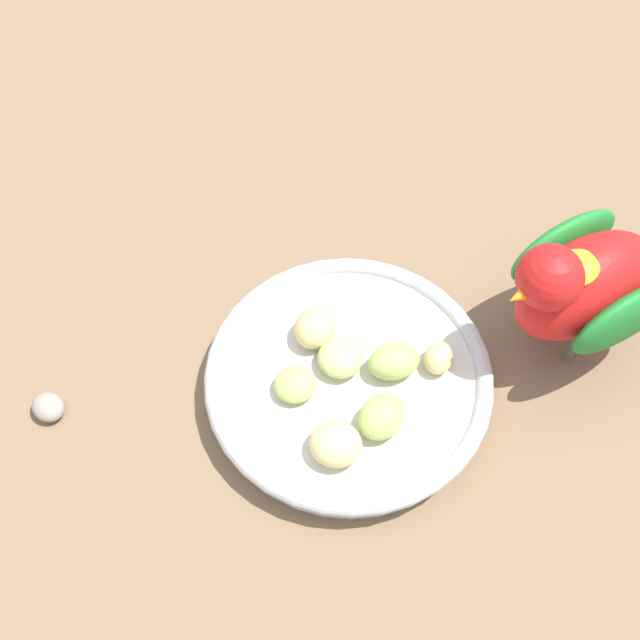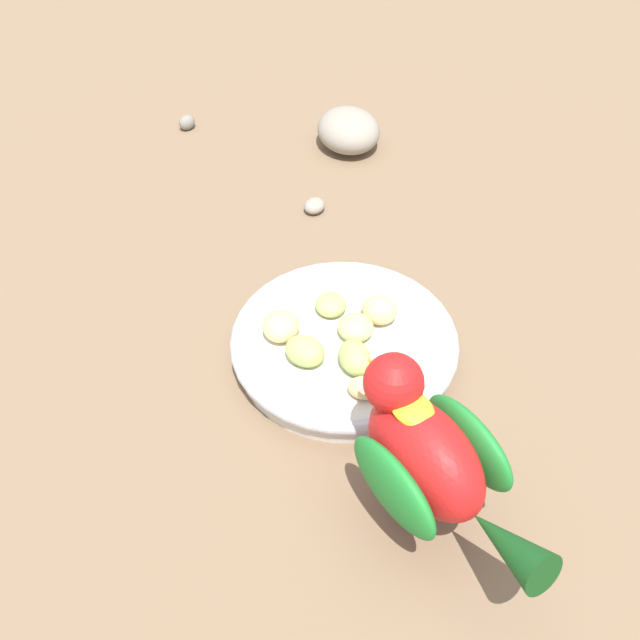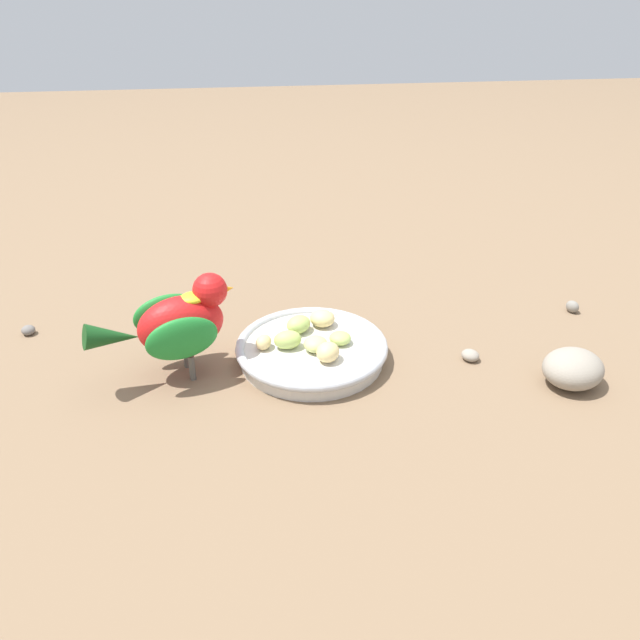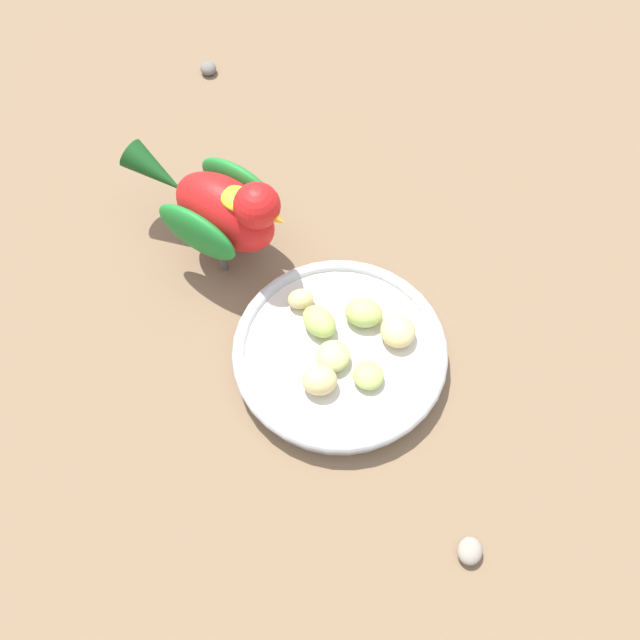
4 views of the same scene
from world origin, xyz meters
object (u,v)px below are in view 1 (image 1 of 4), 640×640
(apple_piece_4, at_px, (315,328))
(apple_piece_1, at_px, (295,385))
(apple_piece_5, at_px, (336,444))
(apple_piece_3, at_px, (394,361))
(apple_piece_2, at_px, (382,417))
(feeding_bowl, at_px, (348,382))
(apple_piece_0, at_px, (340,358))
(pebble_0, at_px, (48,407))
(parrot, at_px, (591,280))
(apple_piece_6, at_px, (438,358))

(apple_piece_4, bearing_deg, apple_piece_1, 151.15)
(apple_piece_5, bearing_deg, apple_piece_1, 19.35)
(apple_piece_3, bearing_deg, apple_piece_2, 155.22)
(feeding_bowl, distance_m, apple_piece_3, 0.04)
(apple_piece_0, distance_m, pebble_0, 0.21)
(apple_piece_3, bearing_deg, feeding_bowl, 89.95)
(apple_piece_2, xyz_separation_m, parrot, (0.05, -0.15, 0.04))
(apple_piece_6, height_order, parrot, parrot)
(apple_piece_0, bearing_deg, apple_piece_5, 165.27)
(apple_piece_0, distance_m, parrot, 0.18)
(apple_piece_1, height_order, pebble_0, apple_piece_1)
(apple_piece_2, relative_size, apple_piece_3, 0.98)
(feeding_bowl, bearing_deg, apple_piece_4, 24.21)
(apple_piece_1, xyz_separation_m, apple_piece_4, (0.04, -0.02, 0.00))
(apple_piece_4, bearing_deg, apple_piece_2, -158.30)
(apple_piece_1, distance_m, apple_piece_3, 0.07)
(feeding_bowl, relative_size, apple_piece_5, 5.74)
(apple_piece_6, distance_m, parrot, 0.12)
(apple_piece_1, bearing_deg, parrot, -86.05)
(apple_piece_6, bearing_deg, apple_piece_3, 86.24)
(feeding_bowl, xyz_separation_m, apple_piece_3, (-0.00, -0.03, 0.02))
(apple_piece_4, xyz_separation_m, apple_piece_5, (-0.09, 0.00, -0.00))
(apple_piece_4, bearing_deg, pebble_0, 93.20)
(apple_piece_3, height_order, apple_piece_4, same)
(feeding_bowl, distance_m, apple_piece_6, 0.07)
(apple_piece_3, distance_m, parrot, 0.14)
(feeding_bowl, height_order, apple_piece_0, apple_piece_0)
(apple_piece_3, bearing_deg, apple_piece_1, 91.76)
(apple_piece_0, xyz_separation_m, apple_piece_2, (-0.05, -0.02, 0.00))
(apple_piece_1, height_order, apple_piece_3, apple_piece_3)
(feeding_bowl, xyz_separation_m, parrot, (0.01, -0.17, 0.06))
(apple_piece_0, xyz_separation_m, apple_piece_4, (0.03, 0.01, 0.00))
(apple_piece_3, distance_m, apple_piece_5, 0.07)
(apple_piece_4, distance_m, pebble_0, 0.20)
(pebble_0, bearing_deg, apple_piece_5, -112.54)
(apple_piece_1, relative_size, parrot, 0.16)
(apple_piece_1, bearing_deg, apple_piece_5, -160.65)
(parrot, height_order, pebble_0, parrot)
(apple_piece_4, height_order, apple_piece_6, apple_piece_4)
(apple_piece_0, relative_size, apple_piece_3, 0.87)
(apple_piece_0, distance_m, apple_piece_4, 0.03)
(apple_piece_0, height_order, apple_piece_5, apple_piece_5)
(apple_piece_3, distance_m, apple_piece_4, 0.06)
(feeding_bowl, xyz_separation_m, apple_piece_0, (0.01, 0.00, 0.02))
(apple_piece_1, bearing_deg, apple_piece_6, -89.96)
(apple_piece_4, xyz_separation_m, pebble_0, (-0.01, 0.19, -0.03))
(apple_piece_3, relative_size, apple_piece_6, 1.46)
(apple_piece_0, distance_m, apple_piece_6, 0.07)
(apple_piece_2, distance_m, pebble_0, 0.23)
(feeding_bowl, relative_size, apple_piece_2, 5.64)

